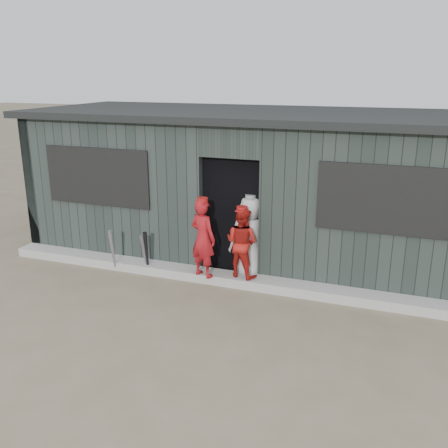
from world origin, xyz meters
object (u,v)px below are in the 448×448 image
at_px(bat_mid, 145,253).
at_px(dugout, 255,184).
at_px(bat_right, 147,253).
at_px(player_grey_back, 250,238).
at_px(bat_left, 113,251).
at_px(player_red_right, 242,242).
at_px(player_red_left, 203,238).

relative_size(bat_mid, dugout, 0.09).
relative_size(bat_right, dugout, 0.09).
bearing_deg(player_grey_back, bat_left, -13.18).
relative_size(player_red_right, player_grey_back, 0.81).
bearing_deg(player_red_left, player_grey_back, -120.08).
bearing_deg(dugout, bat_mid, -127.73).
distance_m(bat_right, dugout, 2.42).
height_order(player_grey_back, dugout, dugout).
bearing_deg(bat_mid, bat_left, -163.99).
relative_size(bat_right, player_red_left, 0.61).
bearing_deg(player_grey_back, player_red_right, 54.17).
relative_size(player_red_right, dugout, 0.14).
height_order(bat_right, player_red_left, player_red_left).
bearing_deg(bat_mid, bat_right, -8.62).
bearing_deg(player_grey_back, bat_right, -12.92).
relative_size(bat_mid, player_red_left, 0.58).
xyz_separation_m(bat_left, player_grey_back, (2.23, 0.60, 0.30)).
bearing_deg(player_red_right, bat_right, 18.88).
bearing_deg(player_red_right, bat_mid, 18.53).
bearing_deg(player_grey_back, bat_mid, -13.49).
height_order(bat_right, dugout, dugout).
bearing_deg(bat_right, player_red_right, 5.08).
xyz_separation_m(player_grey_back, dugout, (-0.32, 1.35, 0.59)).
height_order(bat_left, player_red_right, player_red_right).
distance_m(bat_right, player_red_right, 1.66).
distance_m(bat_left, player_grey_back, 2.33).
height_order(bat_mid, bat_right, bat_right).
bearing_deg(player_grey_back, player_red_left, 12.17).
bearing_deg(bat_right, dugout, 53.23).
distance_m(bat_left, bat_right, 0.58).
relative_size(player_red_left, dugout, 0.15).
xyz_separation_m(bat_left, player_red_right, (2.19, 0.29, 0.32)).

